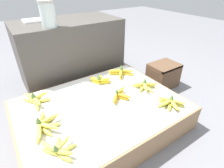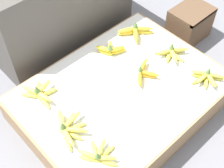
% 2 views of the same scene
% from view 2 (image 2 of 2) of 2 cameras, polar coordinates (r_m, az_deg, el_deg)
% --- Properties ---
extents(ground_plane, '(10.00, 10.00, 0.00)m').
position_cam_2_polar(ground_plane, '(2.12, 1.74, -4.38)').
color(ground_plane, slate).
extents(display_platform, '(1.25, 0.94, 0.21)m').
position_cam_2_polar(display_platform, '(2.04, 1.81, -2.65)').
color(display_platform, '#997551').
rests_on(display_platform, ground_plane).
extents(back_vendor_table, '(1.08, 0.60, 0.69)m').
position_cam_2_polar(back_vendor_table, '(2.42, -10.79, 14.56)').
color(back_vendor_table, '#4C4742').
rests_on(back_vendor_table, ground_plane).
extents(wooden_crate, '(0.31, 0.24, 0.26)m').
position_cam_2_polar(wooden_crate, '(2.59, 13.99, 10.73)').
color(wooden_crate, brown).
rests_on(wooden_crate, ground_plane).
extents(banana_bunch_front_left, '(0.19, 0.22, 0.09)m').
position_cam_2_polar(banana_bunch_front_left, '(1.68, -2.46, -12.80)').
color(banana_bunch_front_left, gold).
rests_on(banana_bunch_front_left, display_platform).
extents(banana_bunch_front_right, '(0.19, 0.20, 0.10)m').
position_cam_2_polar(banana_bunch_front_right, '(2.06, 16.90, 1.13)').
color(banana_bunch_front_right, gold).
rests_on(banana_bunch_front_right, display_platform).
extents(banana_bunch_middle_left, '(0.21, 0.27, 0.10)m').
position_cam_2_polar(banana_bunch_middle_left, '(1.77, -8.04, -7.97)').
color(banana_bunch_middle_left, '#DBCC4C').
rests_on(banana_bunch_middle_left, display_platform).
extents(banana_bunch_middle_midright, '(0.22, 0.17, 0.09)m').
position_cam_2_polar(banana_bunch_middle_midright, '(2.00, 5.75, 2.01)').
color(banana_bunch_middle_midright, gold).
rests_on(banana_bunch_middle_midright, display_platform).
extents(banana_bunch_middle_right, '(0.21, 0.21, 0.11)m').
position_cam_2_polar(banana_bunch_middle_right, '(2.15, 10.88, 5.66)').
color(banana_bunch_middle_right, '#DBCC4C').
rests_on(banana_bunch_middle_right, display_platform).
extents(banana_bunch_back_left, '(0.21, 0.24, 0.11)m').
position_cam_2_polar(banana_bunch_back_left, '(1.94, -13.18, -1.60)').
color(banana_bunch_back_left, '#DBCC4C').
rests_on(banana_bunch_back_left, display_platform).
extents(banana_bunch_back_midright, '(0.17, 0.16, 0.11)m').
position_cam_2_polar(banana_bunch_back_midright, '(2.13, -0.24, 6.41)').
color(banana_bunch_back_midright, yellow).
rests_on(banana_bunch_back_midright, display_platform).
extents(banana_bunch_back_right, '(0.23, 0.19, 0.11)m').
position_cam_2_polar(banana_bunch_back_right, '(2.27, 4.28, 9.54)').
color(banana_bunch_back_right, gold).
rests_on(banana_bunch_back_right, display_platform).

